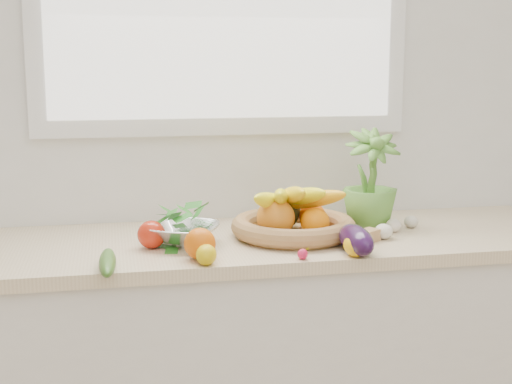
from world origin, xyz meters
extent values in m
cube|color=white|center=(0.00, 2.25, 1.35)|extent=(4.50, 0.02, 2.70)
cube|color=silver|center=(0.00, 1.95, 0.43)|extent=(2.20, 0.58, 0.86)
cube|color=beige|center=(0.00, 1.95, 0.88)|extent=(2.24, 0.62, 0.04)
sphere|color=#D95A06|center=(-0.15, 1.73, 0.95)|extent=(0.10, 0.10, 0.09)
ellipsoid|color=yellow|center=(0.29, 1.67, 0.93)|extent=(0.07, 0.09, 0.07)
ellipsoid|color=#DAB70B|center=(-0.14, 1.67, 0.93)|extent=(0.07, 0.08, 0.06)
ellipsoid|color=yellow|center=(0.16, 1.77, 0.93)|extent=(0.10, 0.10, 0.06)
sphere|color=red|center=(-0.28, 1.88, 0.94)|extent=(0.10, 0.10, 0.08)
cube|color=tan|center=(0.37, 1.81, 0.92)|extent=(0.12, 0.10, 0.04)
ellipsoid|color=white|center=(0.51, 1.93, 0.92)|extent=(0.06, 0.06, 0.04)
ellipsoid|color=beige|center=(0.59, 1.97, 0.92)|extent=(0.06, 0.06, 0.04)
ellipsoid|color=silver|center=(0.44, 1.85, 0.92)|extent=(0.07, 0.07, 0.05)
ellipsoid|color=#280E35|center=(0.30, 1.70, 0.94)|extent=(0.08, 0.21, 0.08)
ellipsoid|color=#2F5A1A|center=(-0.41, 1.67, 0.92)|extent=(0.05, 0.25, 0.05)
sphere|color=#D71A47|center=(0.13, 1.67, 0.92)|extent=(0.04, 0.04, 0.03)
imported|color=#5A9736|center=(0.45, 2.00, 1.06)|extent=(0.20, 0.20, 0.34)
cylinder|color=tan|center=(0.17, 1.93, 0.91)|extent=(0.35, 0.35, 0.01)
torus|color=#B67A51|center=(0.17, 1.93, 0.93)|extent=(0.41, 0.41, 0.06)
sphere|color=orange|center=(0.11, 1.90, 0.97)|extent=(0.12, 0.12, 0.12)
sphere|color=orange|center=(0.23, 1.88, 0.96)|extent=(0.09, 0.09, 0.09)
sphere|color=#F96107|center=(0.25, 1.98, 0.96)|extent=(0.09, 0.09, 0.09)
ellipsoid|color=black|center=(0.16, 2.00, 0.97)|extent=(0.10, 0.10, 0.12)
ellipsoid|color=#FFEF15|center=(0.10, 1.92, 1.02)|extent=(0.19, 0.24, 0.11)
ellipsoid|color=#FFF215|center=(0.13, 1.93, 1.03)|extent=(0.12, 0.27, 0.11)
ellipsoid|color=yellow|center=(0.16, 1.92, 1.04)|extent=(0.06, 0.27, 0.11)
ellipsoid|color=#FFF415|center=(0.19, 1.93, 1.03)|extent=(0.14, 0.27, 0.11)
ellipsoid|color=#FFB115|center=(0.23, 1.92, 1.02)|extent=(0.21, 0.23, 0.11)
cylinder|color=silver|center=(-0.18, 1.89, 0.91)|extent=(0.11, 0.11, 0.02)
imported|color=white|center=(-0.18, 1.89, 0.94)|extent=(0.27, 0.27, 0.05)
ellipsoid|color=#195C17|center=(-0.18, 1.89, 0.98)|extent=(0.20, 0.20, 0.06)
camera|label=1|loc=(-0.39, -0.21, 1.45)|focal=50.00mm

